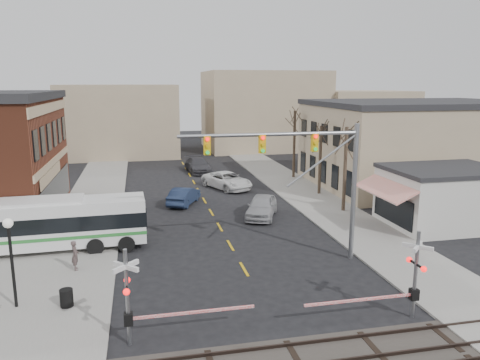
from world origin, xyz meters
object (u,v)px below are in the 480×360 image
(car_b, at_px, (184,196))
(pedestrian_far, at_px, (43,234))
(pedestrian_near, at_px, (75,255))
(transit_bus, at_px, (43,224))
(car_c, at_px, (227,181))
(street_lamp, at_px, (10,244))
(car_d, at_px, (198,165))
(traffic_signal_mast, at_px, (309,165))
(trash_bin, at_px, (67,298))
(car_a, at_px, (262,206))
(rr_crossing_west, at_px, (139,297))
(rr_crossing_east, at_px, (407,277))

(car_b, relative_size, pedestrian_far, 2.41)
(car_b, bearing_deg, pedestrian_near, 86.05)
(transit_bus, bearing_deg, car_c, 46.31)
(street_lamp, xyz_separation_m, car_d, (12.46, 31.83, -2.32))
(transit_bus, height_order, car_b, transit_bus)
(car_b, bearing_deg, traffic_signal_mast, 135.36)
(transit_bus, relative_size, trash_bin, 15.16)
(pedestrian_far, bearing_deg, car_a, -16.08)
(street_lamp, bearing_deg, car_d, 68.62)
(car_d, bearing_deg, pedestrian_near, -116.39)
(rr_crossing_west, relative_size, car_b, 1.22)
(car_a, bearing_deg, car_d, 120.11)
(car_b, height_order, pedestrian_far, pedestrian_far)
(transit_bus, distance_m, car_a, 15.74)
(traffic_signal_mast, xyz_separation_m, car_a, (-0.13, 9.59, -4.89))
(street_lamp, height_order, car_b, street_lamp)
(car_c, xyz_separation_m, car_d, (-1.70, 9.22, 0.01))
(car_a, relative_size, car_b, 1.10)
(rr_crossing_east, height_order, pedestrian_near, rr_crossing_east)
(street_lamp, height_order, trash_bin, street_lamp)
(car_b, relative_size, car_d, 0.80)
(rr_crossing_west, bearing_deg, car_d, 79.16)
(rr_crossing_west, distance_m, car_d, 36.68)
(pedestrian_near, bearing_deg, street_lamp, 142.85)
(transit_bus, relative_size, car_b, 2.71)
(car_d, bearing_deg, trash_bin, -113.57)
(rr_crossing_west, relative_size, street_lamp, 1.33)
(car_c, distance_m, pedestrian_near, 22.15)
(trash_bin, bearing_deg, rr_crossing_east, -15.67)
(rr_crossing_west, distance_m, rr_crossing_east, 11.42)
(street_lamp, xyz_separation_m, pedestrian_near, (2.15, 4.00, -2.20))
(trash_bin, bearing_deg, traffic_signal_mast, 13.51)
(traffic_signal_mast, bearing_deg, rr_crossing_west, -144.39)
(rr_crossing_west, height_order, street_lamp, street_lamp)
(street_lamp, bearing_deg, pedestrian_near, 61.81)
(car_a, xyz_separation_m, car_d, (-2.46, 19.62, -0.03))
(car_b, xyz_separation_m, pedestrian_far, (-9.63, -9.57, 0.32))
(traffic_signal_mast, height_order, car_d, traffic_signal_mast)
(car_d, bearing_deg, car_b, -107.97)
(rr_crossing_west, bearing_deg, car_b, 79.89)
(street_lamp, distance_m, pedestrian_far, 8.12)
(rr_crossing_east, height_order, street_lamp, street_lamp)
(rr_crossing_east, xyz_separation_m, car_b, (-7.56, 21.99, -1.21))
(car_c, relative_size, car_d, 1.03)
(traffic_signal_mast, relative_size, rr_crossing_west, 1.82)
(car_c, bearing_deg, car_a, -110.24)
(trash_bin, bearing_deg, rr_crossing_west, -48.48)
(car_b, distance_m, pedestrian_far, 13.58)
(rr_crossing_east, xyz_separation_m, trash_bin, (-14.71, 4.13, -1.44))
(rr_crossing_west, xyz_separation_m, car_a, (9.35, 16.38, -1.11))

